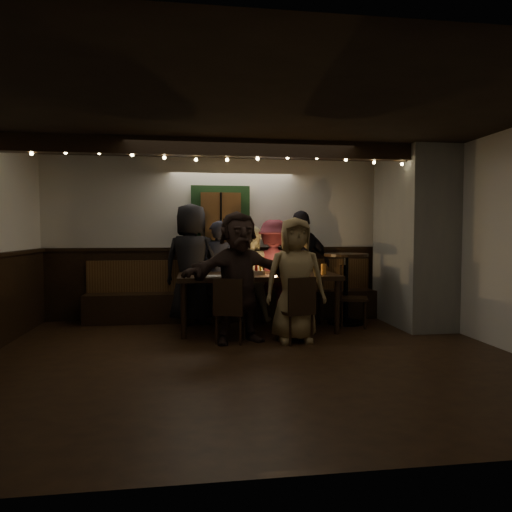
{
  "coord_description": "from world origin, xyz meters",
  "views": [
    {
      "loc": [
        -0.65,
        -4.98,
        1.4
      ],
      "look_at": [
        0.26,
        1.6,
        1.05
      ],
      "focal_mm": 32.0,
      "sensor_mm": 36.0,
      "label": 1
    }
  ],
  "objects": [
    {
      "name": "person_f",
      "position": [
        -0.08,
        0.74,
        0.83
      ],
      "size": [
        1.62,
        0.86,
        1.67
      ],
      "primitive_type": "imported",
      "rotation": [
        0.0,
        0.0,
        0.25
      ],
      "color": "#2D1F1B",
      "rests_on": "ground"
    },
    {
      "name": "dining_table",
      "position": [
        0.26,
        1.4,
        0.73
      ],
      "size": [
        2.25,
        0.96,
        0.97
      ],
      "color": "black",
      "rests_on": "ground"
    },
    {
      "name": "chair_near_left",
      "position": [
        -0.2,
        0.67,
        0.46
      ],
      "size": [
        0.46,
        0.46,
        0.82
      ],
      "color": "black",
      "rests_on": "ground"
    },
    {
      "name": "person_e",
      "position": [
        1.09,
        2.14,
        0.87
      ],
      "size": [
        1.1,
        0.72,
        1.74
      ],
      "primitive_type": "imported",
      "rotation": [
        0.0,
        0.0,
        3.45
      ],
      "color": "black",
      "rests_on": "ground"
    },
    {
      "name": "person_b",
      "position": [
        -0.27,
        2.05,
        0.79
      ],
      "size": [
        0.58,
        0.39,
        1.57
      ],
      "primitive_type": "imported",
      "rotation": [
        0.0,
        0.0,
        3.17
      ],
      "color": "#1F202C",
      "rests_on": "ground"
    },
    {
      "name": "person_c",
      "position": [
        0.24,
        2.09,
        0.74
      ],
      "size": [
        0.76,
        0.62,
        1.48
      ],
      "primitive_type": "imported",
      "rotation": [
        0.0,
        0.0,
        3.06
      ],
      "color": "beige",
      "rests_on": "ground"
    },
    {
      "name": "high_top",
      "position": [
        1.67,
        1.7,
        0.68
      ],
      "size": [
        0.67,
        0.67,
        1.07
      ],
      "color": "black",
      "rests_on": "ground"
    },
    {
      "name": "chair_end",
      "position": [
        1.62,
        1.48,
        0.51
      ],
      "size": [
        0.52,
        0.52,
        0.9
      ],
      "color": "black",
      "rests_on": "ground"
    },
    {
      "name": "person_a",
      "position": [
        -0.67,
        2.08,
        0.92
      ],
      "size": [
        1.04,
        0.85,
        1.84
      ],
      "primitive_type": "imported",
      "rotation": [
        0.0,
        0.0,
        2.8
      ],
      "color": "black",
      "rests_on": "ground"
    },
    {
      "name": "room",
      "position": [
        1.07,
        1.42,
        1.07
      ],
      "size": [
        6.02,
        5.01,
        2.62
      ],
      "color": "black",
      "rests_on": "ground"
    },
    {
      "name": "person_g",
      "position": [
        0.64,
        0.68,
        0.79
      ],
      "size": [
        0.78,
        0.51,
        1.59
      ],
      "primitive_type": "imported",
      "rotation": [
        0.0,
        0.0,
        0.01
      ],
      "color": "#927A4D",
      "rests_on": "ground"
    },
    {
      "name": "person_d",
      "position": [
        0.62,
        2.1,
        0.8
      ],
      "size": [
        1.16,
        0.87,
        1.59
      ],
      "primitive_type": "imported",
      "rotation": [
        0.0,
        0.0,
        2.84
      ],
      "color": "maroon",
      "rests_on": "ground"
    },
    {
      "name": "chair_near_right",
      "position": [
        0.66,
        0.54,
        0.47
      ],
      "size": [
        0.46,
        0.46,
        0.84
      ],
      "color": "black",
      "rests_on": "ground"
    }
  ]
}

